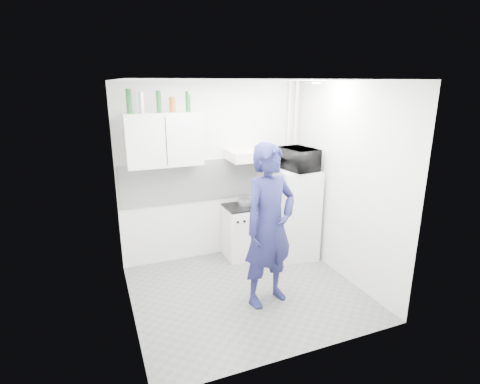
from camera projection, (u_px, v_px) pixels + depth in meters
name	position (u px, v px, depth m)	size (l,w,h in m)	color
floor	(247.00, 292.00, 4.78)	(2.80, 2.80, 0.00)	#61625F
ceiling	(248.00, 80.00, 4.05)	(2.80, 2.80, 0.00)	white
wall_back	(214.00, 172.00, 5.53)	(2.80, 2.80, 0.00)	silver
wall_left	(124.00, 209.00, 3.91)	(2.60, 2.60, 0.00)	silver
wall_right	(345.00, 183.00, 4.92)	(2.60, 2.60, 0.00)	silver
person	(269.00, 226.00, 4.34)	(0.71, 0.47, 1.95)	#1C1E4E
stove	(241.00, 232.00, 5.68)	(0.49, 0.49, 0.78)	silver
fridge	(296.00, 214.00, 5.61)	(0.56, 0.56, 1.36)	silver
stove_top	(241.00, 207.00, 5.56)	(0.47, 0.47, 0.03)	black
saucepan	(244.00, 202.00, 5.57)	(0.19, 0.19, 0.11)	silver
microwave	(299.00, 159.00, 5.37)	(0.39, 0.57, 0.32)	black
bottle_a	(129.00, 101.00, 4.66)	(0.07, 0.07, 0.30)	#144C1E
bottle_b	(141.00, 103.00, 4.72)	(0.07, 0.07, 0.26)	silver
bottle_d	(159.00, 102.00, 4.80)	(0.06, 0.06, 0.28)	#144C1E
canister_a	(172.00, 105.00, 4.87)	(0.08, 0.08, 0.20)	brown
bottle_e	(188.00, 102.00, 4.94)	(0.07, 0.07, 0.27)	#144C1E
upper_cabinet	(164.00, 139.00, 4.95)	(1.00, 0.35, 0.70)	silver
range_hood	(249.00, 155.00, 5.39)	(0.60, 0.50, 0.14)	silver
backsplash	(215.00, 179.00, 5.54)	(2.74, 0.03, 0.60)	white
pipe_a	(294.00, 166.00, 5.92)	(0.05, 0.05, 2.60)	silver
pipe_b	(287.00, 167.00, 5.88)	(0.04, 0.04, 2.60)	silver
ceiling_spot_fixture	(316.00, 83.00, 4.59)	(0.10, 0.10, 0.02)	white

